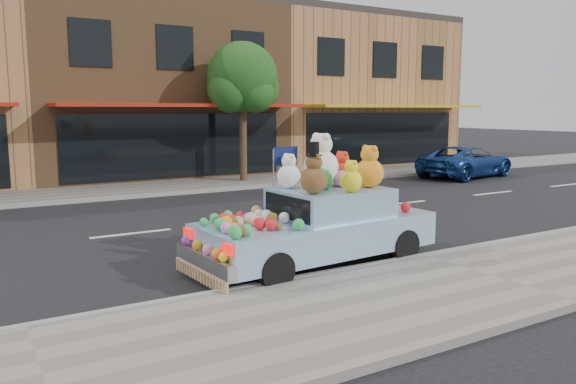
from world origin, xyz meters
TOP-DOWN VIEW (x-y plane):
  - ground at (0.00, 0.00)m, footprint 120.00×120.00m
  - near_sidewalk at (0.00, -6.50)m, footprint 60.00×3.00m
  - far_sidewalk at (0.00, 6.50)m, footprint 60.00×3.00m
  - near_kerb at (0.00, -5.00)m, footprint 60.00×0.12m
  - far_kerb at (0.00, 5.00)m, footprint 60.00×0.12m
  - storefront_mid at (0.00, 11.97)m, footprint 10.00×9.80m
  - storefront_right at (10.00, 11.97)m, footprint 10.00×9.80m
  - street_tree at (2.03, 6.55)m, footprint 3.00×2.70m
  - car_blue at (10.76, 3.64)m, footprint 4.87×2.87m
  - art_car at (-1.77, -4.17)m, footprint 4.60×2.05m

SIDE VIEW (x-z plane):
  - ground at x=0.00m, z-range 0.00..0.00m
  - near_sidewalk at x=0.00m, z-range 0.00..0.12m
  - far_sidewalk at x=0.00m, z-range 0.00..0.12m
  - near_kerb at x=0.00m, z-range 0.00..0.13m
  - far_kerb at x=0.00m, z-range 0.00..0.13m
  - car_blue at x=10.76m, z-range 0.00..1.27m
  - art_car at x=-1.77m, z-range -0.35..1.98m
  - storefront_mid at x=0.00m, z-range -0.01..7.29m
  - storefront_right at x=10.00m, z-range -0.01..7.29m
  - street_tree at x=2.03m, z-range 1.08..6.30m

